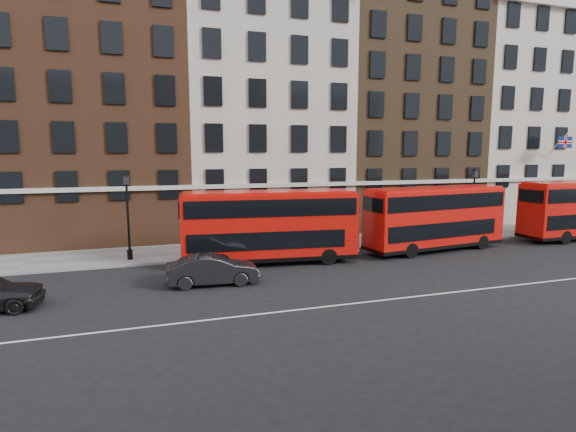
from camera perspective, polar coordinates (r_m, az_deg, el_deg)
name	(u,v)px	position (r m, az deg, el deg)	size (l,w,h in m)	color
ground	(355,288)	(22.54, 8.54, -9.08)	(120.00, 120.00, 0.00)	black
pavement	(289,245)	(31.96, 0.14, -3.74)	(80.00, 5.00, 0.15)	gray
kerb	(301,253)	(29.64, 1.64, -4.67)	(80.00, 0.30, 0.16)	gray
road_centre_line	(375,301)	(20.85, 11.02, -10.55)	(70.00, 0.12, 0.01)	white
building_terrace	(258,109)	(38.46, -3.81, 13.46)	(64.00, 11.95, 22.00)	#B7B09E
bus_b	(269,225)	(26.73, -2.40, -1.14)	(10.58, 3.60, 4.36)	red
bus_c	(435,217)	(31.80, 18.15, -0.11)	(10.48, 3.73, 4.31)	red
car_front	(213,270)	(23.05, -9.51, -6.76)	(1.60, 4.59, 1.51)	black
lamp_post_left	(128,212)	(28.64, -19.68, 0.51)	(0.44, 0.44, 5.33)	black
lamp_post_right	(473,199)	(37.56, 22.48, 2.05)	(0.44, 0.44, 5.33)	black
iron_railings	(280,232)	(33.91, -1.01, -2.06)	(6.60, 0.06, 1.00)	black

